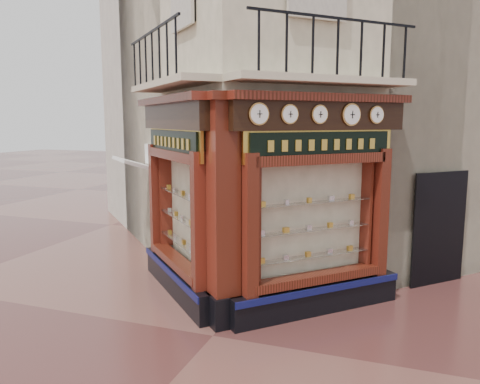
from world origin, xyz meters
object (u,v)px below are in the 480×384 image
at_px(corner_pilaster, 223,215).
at_px(signboard_left, 173,142).
at_px(clock_a, 259,114).
at_px(signboard_right, 322,145).
at_px(clock_e, 376,115).
at_px(clock_d, 351,115).
at_px(awning, 139,262).
at_px(clock_c, 320,114).
at_px(clock_b, 290,114).

relative_size(corner_pilaster, signboard_left, 1.76).
height_order(clock_a, signboard_right, clock_a).
bearing_deg(corner_pilaster, signboard_left, 100.25).
bearing_deg(corner_pilaster, clock_a, -44.22).
distance_m(clock_a, clock_e, 2.40).
relative_size(clock_d, signboard_right, 0.18).
bearing_deg(clock_a, corner_pilaster, 135.78).
height_order(awning, signboard_right, signboard_right).
height_order(awning, signboard_left, signboard_left).
distance_m(clock_d, signboard_left, 3.42).
distance_m(clock_c, clock_e, 1.24).
bearing_deg(awning, signboard_left, -175.70).
bearing_deg(awning, clock_a, -168.51).
bearing_deg(clock_b, clock_c, -0.00).
height_order(corner_pilaster, clock_a, corner_pilaster).
distance_m(corner_pilaster, signboard_right, 2.12).
xyz_separation_m(clock_e, signboard_left, (-3.77, -0.69, -0.52)).
bearing_deg(awning, clock_e, -144.11).
height_order(corner_pilaster, clock_c, corner_pilaster).
distance_m(corner_pilaster, clock_c, 2.36).
xyz_separation_m(corner_pilaster, signboard_left, (-1.46, 1.01, 1.15)).
relative_size(clock_b, clock_c, 1.00).
bearing_deg(corner_pilaster, clock_e, -8.54).
distance_m(awning, signboard_right, 5.92).
relative_size(clock_d, signboard_left, 0.17).
distance_m(clock_d, clock_e, 0.57).
xyz_separation_m(signboard_left, signboard_right, (2.92, -0.00, 0.00)).
xyz_separation_m(corner_pilaster, clock_e, (2.31, 1.71, 1.67)).
distance_m(clock_e, signboard_right, 1.22).
xyz_separation_m(clock_b, signboard_right, (0.44, 0.60, -0.52)).
bearing_deg(clock_c, clock_a, 180.00).
bearing_deg(clock_a, clock_c, -0.00).
bearing_deg(clock_e, awning, 125.89).
xyz_separation_m(clock_e, signboard_right, (-0.85, -0.69, -0.52)).
height_order(clock_a, clock_e, clock_a).
height_order(clock_b, clock_d, clock_d).
bearing_deg(clock_b, awning, 108.11).
distance_m(clock_b, signboard_right, 0.91).
xyz_separation_m(clock_a, signboard_left, (-2.07, 1.01, -0.52)).
distance_m(signboard_left, signboard_right, 2.92).
bearing_deg(clock_c, clock_b, 180.00).
relative_size(clock_b, signboard_right, 0.15).
bearing_deg(signboard_right, awning, 116.52).
distance_m(clock_e, signboard_left, 3.87).
distance_m(clock_b, signboard_left, 2.60).
distance_m(clock_d, awning, 6.49).
bearing_deg(clock_b, signboard_left, 121.37).
bearing_deg(signboard_left, clock_a, -160.87).
relative_size(clock_a, signboard_right, 0.16).
xyz_separation_m(clock_d, signboard_left, (-3.37, -0.29, -0.52)).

